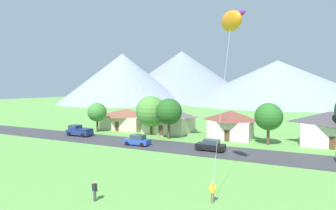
{
  "coord_description": "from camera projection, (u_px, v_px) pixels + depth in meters",
  "views": [
    {
      "loc": [
        11.92,
        -9.58,
        9.34
      ],
      "look_at": [
        -1.59,
        18.76,
        7.32
      ],
      "focal_mm": 29.32,
      "sensor_mm": 36.0,
      "label": 1
    }
  ],
  "objects": [
    {
      "name": "mountain_east_ridge",
      "position": [
        123.0,
        78.0,
        161.86
      ],
      "size": [
        74.43,
        74.43,
        29.14
      ],
      "primitive_type": "cone",
      "color": "gray",
      "rests_on": "ground"
    },
    {
      "name": "road_strip",
      "position": [
        208.0,
        150.0,
        40.5
      ],
      "size": [
        160.0,
        7.73,
        0.08
      ],
      "primitive_type": "cube",
      "color": "#38383D",
      "rests_on": "ground"
    },
    {
      "name": "house_rightmost",
      "position": [
        127.0,
        118.0,
        61.73
      ],
      "size": [
        10.37,
        8.09,
        4.54
      ],
      "color": "beige",
      "rests_on": "ground"
    },
    {
      "name": "house_left_center",
      "position": [
        231.0,
        124.0,
        49.89
      ],
      "size": [
        7.9,
        6.66,
        5.15
      ],
      "color": "beige",
      "rests_on": "ground"
    },
    {
      "name": "mountain_central_ridge",
      "position": [
        182.0,
        76.0,
        194.24
      ],
      "size": [
        101.64,
        101.64,
        34.82
      ],
      "primitive_type": "cone",
      "color": "gray",
      "rests_on": "ground"
    },
    {
      "name": "parked_car_blue_west_end",
      "position": [
        137.0,
        140.0,
        43.95
      ],
      "size": [
        4.25,
        2.18,
        1.68
      ],
      "color": "#2847A8",
      "rests_on": "road_strip"
    },
    {
      "name": "tree_center",
      "position": [
        169.0,
        112.0,
        49.55
      ],
      "size": [
        4.75,
        4.75,
        7.35
      ],
      "color": "#4C3823",
      "rests_on": "ground"
    },
    {
      "name": "tree_far_right",
      "position": [
        151.0,
        111.0,
        53.84
      ],
      "size": [
        6.0,
        6.0,
        7.65
      ],
      "color": "#4C3823",
      "rests_on": "ground"
    },
    {
      "name": "watcher_person",
      "position": [
        95.0,
        191.0,
        22.46
      ],
      "size": [
        0.56,
        0.24,
        1.68
      ],
      "color": "#3D3D42",
      "rests_on": "ground"
    },
    {
      "name": "kite_flyer_with_kite",
      "position": [
        231.0,
        23.0,
        26.3
      ],
      "size": [
        3.29,
        7.64,
        16.75
      ],
      "color": "#70604C",
      "rests_on": "ground"
    },
    {
      "name": "mountain_far_east_ridge",
      "position": [
        277.0,
        82.0,
        153.88
      ],
      "size": [
        107.02,
        107.02,
        24.41
      ],
      "primitive_type": "cone",
      "color": "gray",
      "rests_on": "ground"
    },
    {
      "name": "tree_near_left",
      "position": [
        97.0,
        112.0,
        57.36
      ],
      "size": [
        3.96,
        3.96,
        6.14
      ],
      "color": "#4C3823",
      "rests_on": "ground"
    },
    {
      "name": "tree_near_right",
      "position": [
        269.0,
        117.0,
        44.16
      ],
      "size": [
        4.44,
        4.44,
        6.85
      ],
      "color": "brown",
      "rests_on": "ground"
    },
    {
      "name": "house_right_center",
      "position": [
        169.0,
        120.0,
        56.85
      ],
      "size": [
        9.45,
        8.5,
        5.15
      ],
      "color": "beige",
      "rests_on": "ground"
    },
    {
      "name": "house_leftmost",
      "position": [
        331.0,
        128.0,
        43.73
      ],
      "size": [
        9.48,
        6.86,
        5.55
      ],
      "color": "silver",
      "rests_on": "ground"
    },
    {
      "name": "pickup_truck_navy_west_side",
      "position": [
        79.0,
        131.0,
        52.48
      ],
      "size": [
        5.21,
        2.34,
        1.99
      ],
      "color": "navy",
      "rests_on": "road_strip"
    },
    {
      "name": "parked_car_black_mid_west",
      "position": [
        211.0,
        145.0,
        40.01
      ],
      "size": [
        4.27,
        2.21,
        1.68
      ],
      "color": "black",
      "rests_on": "road_strip"
    }
  ]
}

